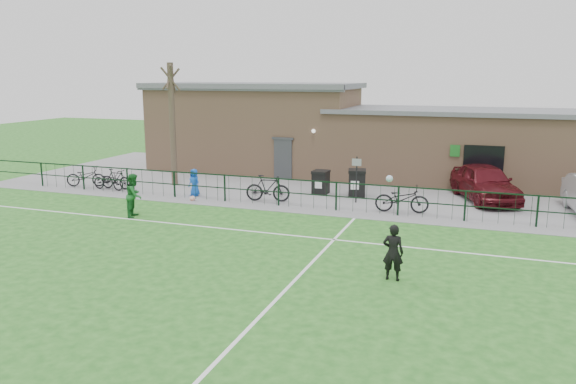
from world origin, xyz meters
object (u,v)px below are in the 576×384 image
(wheelie_bin_right, at_px, (357,184))
(ball_ground, at_px, (192,198))
(outfield_player, at_px, (134,195))
(bicycle_e, at_px, (402,199))
(bicycle_a, at_px, (86,176))
(bicycle_c, at_px, (109,180))
(bicycle_b, at_px, (116,179))
(car_maroon, at_px, (485,182))
(sign_post, at_px, (356,180))
(spectator_child, at_px, (194,182))
(wheelie_bin_left, at_px, (321,183))
(bare_tree, at_px, (172,125))
(bicycle_d, at_px, (268,188))

(wheelie_bin_right, height_order, ball_ground, wheelie_bin_right)
(ball_ground, bearing_deg, outfield_player, -103.71)
(outfield_player, bearing_deg, bicycle_e, -83.01)
(bicycle_a, relative_size, bicycle_c, 1.08)
(ball_ground, bearing_deg, bicycle_a, 170.69)
(bicycle_b, bearing_deg, car_maroon, -78.58)
(sign_post, height_order, spectator_child, sign_post)
(bicycle_c, bearing_deg, bicycle_e, -85.76)
(bicycle_a, height_order, bicycle_c, bicycle_a)
(outfield_player, bearing_deg, spectator_child, -21.05)
(bicycle_a, bearing_deg, wheelie_bin_right, -101.45)
(wheelie_bin_left, height_order, ball_ground, wheelie_bin_left)
(bicycle_e, bearing_deg, wheelie_bin_right, 36.61)
(bare_tree, bearing_deg, outfield_player, -72.99)
(wheelie_bin_right, height_order, bicycle_c, wheelie_bin_right)
(bicycle_e, bearing_deg, outfield_player, 105.70)
(wheelie_bin_left, xyz_separation_m, bicycle_e, (4.06, -2.36, 0.06))
(bicycle_b, xyz_separation_m, ball_ground, (4.71, -1.01, -0.39))
(wheelie_bin_left, distance_m, ball_ground, 5.90)
(bare_tree, bearing_deg, car_maroon, 5.70)
(bicycle_e, xyz_separation_m, ball_ground, (-8.94, -0.95, -0.46))
(bicycle_b, distance_m, ball_ground, 4.83)
(bicycle_a, height_order, ball_ground, bicycle_a)
(outfield_player, distance_m, ball_ground, 3.32)
(bicycle_c, distance_m, outfield_player, 5.73)
(wheelie_bin_right, relative_size, outfield_player, 0.66)
(bicycle_c, relative_size, bicycle_d, 0.90)
(sign_post, distance_m, spectator_child, 7.32)
(car_maroon, xyz_separation_m, outfield_player, (-12.79, -7.51, 0.02))
(bicycle_a, relative_size, bicycle_b, 1.16)
(bare_tree, bearing_deg, bicycle_e, -9.63)
(wheelie_bin_right, xyz_separation_m, bicycle_b, (-11.25, -2.44, -0.07))
(bicycle_d, relative_size, spectator_child, 1.56)
(bicycle_d, bearing_deg, wheelie_bin_right, -64.11)
(wheelie_bin_right, xyz_separation_m, sign_post, (0.28, -1.39, 0.44))
(bicycle_b, distance_m, spectator_child, 4.31)
(bicycle_d, relative_size, bicycle_e, 0.92)
(bicycle_c, height_order, bicycle_d, bicycle_d)
(bicycle_a, distance_m, bicycle_e, 15.46)
(car_maroon, bearing_deg, outfield_player, -171.32)
(sign_post, distance_m, bicycle_e, 2.43)
(wheelie_bin_left, relative_size, spectator_child, 0.81)
(wheelie_bin_right, height_order, bicycle_a, wheelie_bin_right)
(bicycle_a, relative_size, ball_ground, 7.96)
(bicycle_d, height_order, bicycle_e, bicycle_d)
(car_maroon, height_order, bicycle_b, car_maroon)
(bicycle_a, xyz_separation_m, bicycle_d, (9.68, -0.08, 0.09))
(bare_tree, xyz_separation_m, bicycle_b, (-2.09, -1.90, -2.49))
(spectator_child, height_order, outfield_player, outfield_player)
(bicycle_b, bearing_deg, bicycle_e, -90.20)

